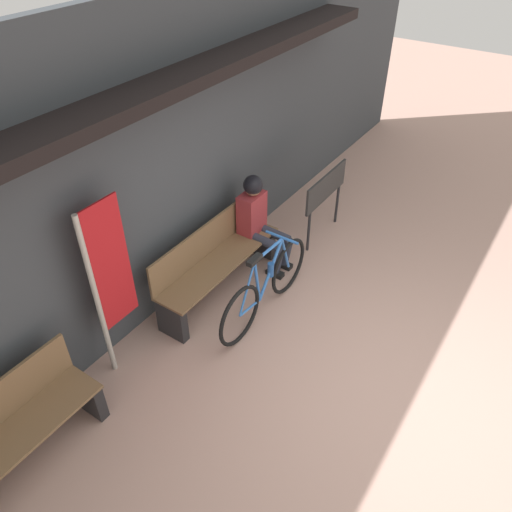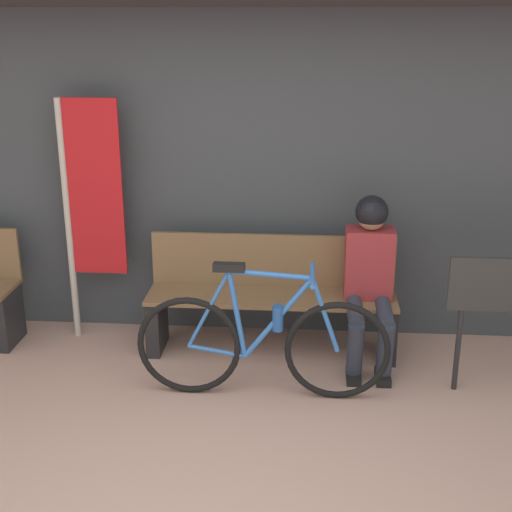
{
  "view_description": "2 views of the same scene",
  "coord_description": "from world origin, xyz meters",
  "px_view_note": "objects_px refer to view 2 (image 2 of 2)",
  "views": [
    {
      "loc": [
        -3.13,
        -0.71,
        3.97
      ],
      "look_at": [
        0.4,
        1.67,
        0.63
      ],
      "focal_mm": 35.0,
      "sensor_mm": 36.0,
      "label": 1
    },
    {
      "loc": [
        0.55,
        -2.68,
        2.41
      ],
      "look_at": [
        0.21,
        1.78,
        0.86
      ],
      "focal_mm": 50.0,
      "sensor_mm": 36.0,
      "label": 2
    }
  ],
  "objects_px": {
    "person_seated": "(370,270)",
    "banner_pole": "(87,199)",
    "park_bench_near": "(272,298)",
    "bicycle": "(263,343)"
  },
  "relations": [
    {
      "from": "park_bench_near",
      "to": "bicycle",
      "type": "xyz_separation_m",
      "value": [
        -0.02,
        -0.68,
        -0.03
      ]
    },
    {
      "from": "bicycle",
      "to": "banner_pole",
      "type": "relative_size",
      "value": 0.9
    },
    {
      "from": "bicycle",
      "to": "person_seated",
      "type": "relative_size",
      "value": 1.36
    },
    {
      "from": "person_seated",
      "to": "banner_pole",
      "type": "height_order",
      "value": "banner_pole"
    },
    {
      "from": "banner_pole",
      "to": "bicycle",
      "type": "bearing_deg",
      "value": -31.08
    },
    {
      "from": "park_bench_near",
      "to": "person_seated",
      "type": "bearing_deg",
      "value": -9.72
    },
    {
      "from": "park_bench_near",
      "to": "bicycle",
      "type": "height_order",
      "value": "bicycle"
    },
    {
      "from": "bicycle",
      "to": "banner_pole",
      "type": "distance_m",
      "value": 1.73
    },
    {
      "from": "park_bench_near",
      "to": "bicycle",
      "type": "bearing_deg",
      "value": -91.61
    },
    {
      "from": "park_bench_near",
      "to": "banner_pole",
      "type": "relative_size",
      "value": 0.98
    }
  ]
}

